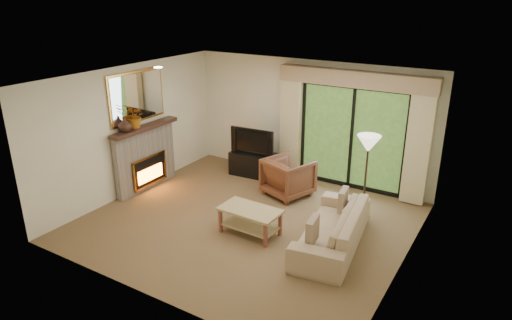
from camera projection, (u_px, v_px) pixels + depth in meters
The scene contains 22 objects.
floor at pixel (247, 222), 8.28m from camera, with size 5.50×5.50×0.00m, color brown.
ceiling at pixel (246, 79), 7.36m from camera, with size 5.50×5.50×0.00m, color white.
wall_back at pixel (309, 121), 9.82m from camera, with size 5.00×5.00×0.00m, color #EEE4C6.
wall_front at pixel (142, 211), 5.82m from camera, with size 5.00×5.00×0.00m, color #EEE4C6.
wall_left at pixel (131, 130), 9.15m from camera, with size 5.00×5.00×0.00m, color #EEE4C6.
wall_right at pixel (410, 189), 6.48m from camera, with size 5.00×5.00×0.00m, color #EEE4C6.
fireplace at pixel (146, 157), 9.47m from camera, with size 0.24×1.70×1.37m, color gray, non-canonical shape.
mirror at pixel (137, 97), 9.07m from camera, with size 0.07×1.45×1.02m, color #B77B30, non-canonical shape.
sliding_door at pixel (352, 137), 9.36m from camera, with size 2.26×0.10×2.16m, color black, non-canonical shape.
curtain_left at pixel (291, 125), 9.89m from camera, with size 0.45×0.18×2.35m, color #CFBF8C.
curtain_right at pixel (419, 145), 8.58m from camera, with size 0.45×0.18×2.35m, color #CFBF8C.
cornice at pixel (355, 79), 8.86m from camera, with size 3.20×0.24×0.32m, color tan.
media_console at pixel (254, 164), 10.25m from camera, with size 1.06×0.48×0.53m, color black.
tv at pixel (254, 140), 10.06m from camera, with size 1.03×0.13×0.59m, color black.
armchair at pixel (288, 177), 9.22m from camera, with size 0.84×0.86×0.79m, color brown.
sofa at pixel (332, 227), 7.42m from camera, with size 2.19×0.86×0.64m, color tan.
pillow_near at pixel (312, 230), 6.87m from camera, with size 0.11×0.41×0.41m, color brown.
pillow_far at pixel (343, 200), 7.88m from camera, with size 0.10×0.39×0.39m, color brown.
coffee_table at pixel (250, 221), 7.80m from camera, with size 1.04×0.57×0.47m, color tan, non-canonical shape.
floor_lamp at pixel (366, 177), 8.20m from camera, with size 0.42×0.42×1.57m, color beige, non-canonical shape.
vase at pixel (125, 124), 8.79m from camera, with size 0.27×0.27×0.28m, color #372018.
branches at pixel (134, 116), 8.97m from camera, with size 0.44×0.38×0.49m, color #A75D13.
Camera 1 is at (3.95, -6.20, 3.96)m, focal length 32.00 mm.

